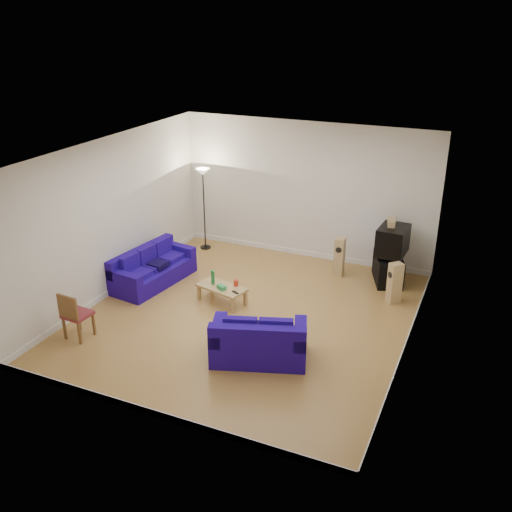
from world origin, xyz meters
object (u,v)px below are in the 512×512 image
at_px(television, 392,240).
at_px(coffee_table, 222,289).
at_px(sofa_three_seat, 152,270).
at_px(tv_stand, 388,269).
at_px(sofa_loveseat, 259,344).

bearing_deg(television, coffee_table, -48.41).
bearing_deg(coffee_table, sofa_three_seat, 172.81).
distance_m(sofa_three_seat, television, 5.16).
distance_m(tv_stand, television, 0.68).
bearing_deg(coffee_table, tv_stand, 39.17).
relative_size(sofa_three_seat, television, 2.55).
xyz_separation_m(sofa_three_seat, tv_stand, (4.64, 2.09, 0.01)).
height_order(sofa_loveseat, tv_stand, sofa_loveseat).
distance_m(sofa_three_seat, sofa_loveseat, 3.75).
height_order(sofa_loveseat, coffee_table, sofa_loveseat).
xyz_separation_m(coffee_table, television, (2.88, 2.28, 0.67)).
distance_m(coffee_table, television, 3.73).
height_order(coffee_table, television, television).
relative_size(sofa_three_seat, sofa_loveseat, 1.15).
bearing_deg(tv_stand, coffee_table, -71.17).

